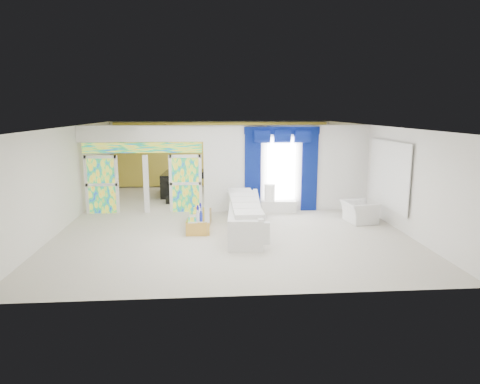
{
  "coord_description": "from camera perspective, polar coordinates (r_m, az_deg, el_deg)",
  "views": [
    {
      "loc": [
        -0.65,
        -13.58,
        3.51
      ],
      "look_at": [
        0.3,
        -1.2,
        1.1
      ],
      "focal_mm": 31.73,
      "sensor_mm": 36.0,
      "label": 1
    }
  ],
  "objects": [
    {
      "name": "dividing_header",
      "position": [
        14.77,
        -13.07,
        7.66
      ],
      "size": [
        4.3,
        0.18,
        0.55
      ],
      "primitive_type": "cube",
      "color": "white",
      "rests_on": "dividing_wall"
    },
    {
      "name": "blue_drape_left",
      "position": [
        14.69,
        1.72,
        2.72
      ],
      "size": [
        0.55,
        0.1,
        2.8
      ],
      "primitive_type": "cube",
      "color": "#05044B",
      "rests_on": "ground"
    },
    {
      "name": "armchair",
      "position": [
        13.95,
        15.72,
        -2.6
      ],
      "size": [
        1.02,
        1.13,
        0.67
      ],
      "primitive_type": "imported",
      "rotation": [
        0.0,
        0.0,
        1.7
      ],
      "color": "white",
      "rests_on": "ground"
    },
    {
      "name": "stained_transom",
      "position": [
        14.8,
        -12.99,
        5.82
      ],
      "size": [
        4.0,
        0.05,
        0.35
      ],
      "primitive_type": "cube",
      "color": "#994C3F",
      "rests_on": "dividing_header"
    },
    {
      "name": "floor",
      "position": [
        14.04,
        -1.6,
        -3.49
      ],
      "size": [
        12.0,
        12.0,
        0.0
      ],
      "primitive_type": "plane",
      "color": "#B7AF9E",
      "rests_on": "ground"
    },
    {
      "name": "chandelier",
      "position": [
        17.08,
        -10.02,
        7.94
      ],
      "size": [
        0.6,
        0.6,
        0.6
      ],
      "primitive_type": "sphere",
      "color": "gold",
      "rests_on": "ceiling"
    },
    {
      "name": "blue_pelmet",
      "position": [
        14.69,
        5.67,
        8.24
      ],
      "size": [
        2.6,
        0.12,
        0.25
      ],
      "primitive_type": "cube",
      "color": "#05044B",
      "rests_on": "dividing_wall"
    },
    {
      "name": "dividing_wall",
      "position": [
        14.98,
        6.43,
        3.21
      ],
      "size": [
        5.7,
        0.18,
        3.0
      ],
      "primitive_type": "cube",
      "color": "white",
      "rests_on": "ground"
    },
    {
      "name": "gold_curtains",
      "position": [
        19.59,
        -2.47,
        5.09
      ],
      "size": [
        9.7,
        0.12,
        2.9
      ],
      "primitive_type": "cube",
      "color": "gold",
      "rests_on": "ground"
    },
    {
      "name": "stained_panel_left",
      "position": [
        15.23,
        -18.09,
        0.95
      ],
      "size": [
        0.95,
        0.04,
        2.0
      ],
      "primitive_type": "cube",
      "color": "#994C3F",
      "rests_on": "ground"
    },
    {
      "name": "coffee_table",
      "position": [
        12.9,
        -5.47,
        -3.92
      ],
      "size": [
        0.75,
        1.86,
        0.41
      ],
      "primitive_type": "cube",
      "rotation": [
        0.0,
        0.0,
        -0.08
      ],
      "color": "gold",
      "rests_on": "ground"
    },
    {
      "name": "decanters",
      "position": [
        12.82,
        -5.53,
        -2.68
      ],
      "size": [
        0.19,
        1.24,
        0.24
      ],
      "color": "navy",
      "rests_on": "coffee_table"
    },
    {
      "name": "stained_panel_right",
      "position": [
        14.82,
        -7.32,
        1.14
      ],
      "size": [
        0.95,
        0.04,
        2.0
      ],
      "primitive_type": "cube",
      "color": "#994C3F",
      "rests_on": "ground"
    },
    {
      "name": "white_sofa",
      "position": [
        12.61,
        0.65,
        -3.31
      ],
      "size": [
        1.22,
        4.25,
        0.8
      ],
      "primitive_type": "cube",
      "rotation": [
        0.0,
        0.0,
        -0.08
      ],
      "color": "white",
      "rests_on": "ground"
    },
    {
      "name": "grand_piano",
      "position": [
        17.88,
        -7.92,
        1.11
      ],
      "size": [
        1.56,
        1.98,
        0.95
      ],
      "primitive_type": "cube",
      "rotation": [
        0.0,
        0.0,
        -0.07
      ],
      "color": "black",
      "rests_on": "ground"
    },
    {
      "name": "window_pane",
      "position": [
        14.85,
        5.55,
        2.96
      ],
      "size": [
        1.0,
        0.02,
        2.3
      ],
      "primitive_type": "cube",
      "color": "white",
      "rests_on": "dividing_wall"
    },
    {
      "name": "piano_bench",
      "position": [
        16.37,
        -8.22,
        -0.94
      ],
      "size": [
        0.97,
        0.44,
        0.32
      ],
      "primitive_type": "cube",
      "rotation": [
        0.0,
        0.0,
        -0.07
      ],
      "color": "black",
      "rests_on": "ground"
    },
    {
      "name": "blue_drape_right",
      "position": [
        15.03,
        9.33,
        2.77
      ],
      "size": [
        0.55,
        0.1,
        2.8
      ],
      "primitive_type": "cube",
      "color": "#05044B",
      "rests_on": "ground"
    },
    {
      "name": "console_table",
      "position": [
        14.82,
        5.14,
        -1.95
      ],
      "size": [
        1.24,
        0.45,
        0.41
      ],
      "primitive_type": "cube",
      "rotation": [
        0.0,
        0.0,
        -0.05
      ],
      "color": "white",
      "rests_on": "ground"
    },
    {
      "name": "table_lamp",
      "position": [
        14.67,
        4.02,
        -0.09
      ],
      "size": [
        0.36,
        0.36,
        0.58
      ],
      "primitive_type": "cylinder",
      "color": "white",
      "rests_on": "console_table"
    },
    {
      "name": "wall_mirror",
      "position": [
        13.91,
        19.38,
        2.26
      ],
      "size": [
        0.04,
        2.7,
        1.9
      ],
      "primitive_type": "cube",
      "color": "white",
      "rests_on": "ground"
    },
    {
      "name": "tv_console",
      "position": [
        17.74,
        -17.07,
        0.51
      ],
      "size": [
        0.66,
        0.61,
        0.86
      ],
      "primitive_type": "cube",
      "rotation": [
        0.0,
        0.0,
        0.13
      ],
      "color": "#AA8155",
      "rests_on": "ground"
    }
  ]
}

